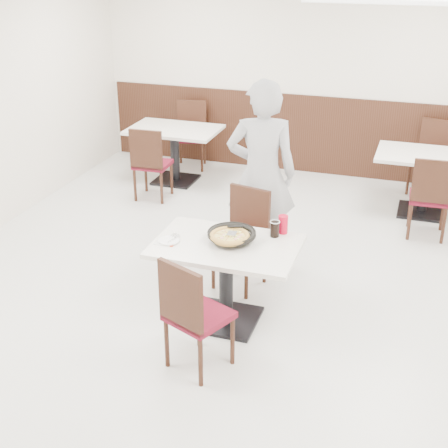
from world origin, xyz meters
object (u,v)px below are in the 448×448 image
(pizza_pan, at_px, (232,237))
(pizza, at_px, (230,238))
(side_plate, at_px, (169,241))
(bg_chair_right_far, at_px, (429,159))
(cola_glass, at_px, (275,229))
(red_cup, at_px, (283,224))
(chair_far, at_px, (240,241))
(bg_chair_left_far, at_px, (191,136))
(main_table, at_px, (226,283))
(diner_person, at_px, (261,175))
(bg_chair_left_near, at_px, (153,163))
(chair_near, at_px, (199,313))
(bg_table_right, at_px, (425,184))
(bg_chair_right_near, at_px, (429,196))
(bg_table_left, at_px, (175,155))

(pizza_pan, relative_size, pizza, 1.12)
(side_plate, relative_size, bg_chair_right_far, 0.19)
(side_plate, distance_m, cola_glass, 0.90)
(red_cup, bearing_deg, chair_far, 150.19)
(pizza_pan, height_order, bg_chair_left_far, bg_chair_left_far)
(cola_glass, bearing_deg, pizza_pan, -147.09)
(main_table, xyz_separation_m, bg_chair_left_far, (-1.75, 3.70, 0.10))
(side_plate, xyz_separation_m, diner_person, (0.44, 1.31, 0.19))
(chair_far, height_order, pizza_pan, chair_far)
(pizza_pan, distance_m, bg_chair_left_far, 4.05)
(main_table, relative_size, bg_chair_right_far, 1.26)
(diner_person, xyz_separation_m, bg_chair_left_near, (-1.76, 1.25, -0.47))
(main_table, distance_m, chair_near, 0.66)
(red_cup, height_order, bg_table_right, red_cup)
(pizza_pan, xyz_separation_m, pizza, (0.00, -0.06, 0.02))
(chair_near, distance_m, chair_far, 1.29)
(cola_glass, distance_m, bg_chair_left_far, 4.03)
(side_plate, distance_m, red_cup, 0.98)
(side_plate, height_order, bg_table_right, side_plate)
(side_plate, xyz_separation_m, bg_chair_left_near, (-1.32, 2.55, -0.28))
(chair_near, xyz_separation_m, side_plate, (-0.47, 0.55, 0.28))
(chair_far, height_order, side_plate, chair_far)
(red_cup, bearing_deg, bg_chair_right_far, 71.06)
(chair_far, relative_size, bg_chair_left_near, 1.00)
(cola_glass, distance_m, bg_chair_right_near, 2.47)
(chair_far, xyz_separation_m, bg_chair_left_near, (-1.71, 1.82, 0.00))
(red_cup, distance_m, bg_table_left, 3.51)
(bg_chair_right_near, distance_m, bg_chair_right_far, 1.34)
(bg_chair_left_near, relative_size, bg_chair_left_far, 1.00)
(bg_table_left, distance_m, bg_chair_left_far, 0.61)
(pizza, relative_size, bg_chair_right_far, 0.31)
(diner_person, bearing_deg, side_plate, 56.12)
(bg_table_left, relative_size, bg_chair_left_near, 1.26)
(pizza, relative_size, bg_chair_right_near, 0.31)
(bg_table_right, xyz_separation_m, bg_chair_right_far, (0.02, 0.70, 0.10))
(cola_glass, height_order, bg_chair_left_far, bg_chair_left_far)
(side_plate, distance_m, bg_chair_right_near, 3.23)
(main_table, distance_m, bg_table_left, 3.56)
(pizza_pan, distance_m, side_plate, 0.53)
(bg_chair_right_near, xyz_separation_m, bg_chair_right_far, (-0.04, 1.34, 0.00))
(chair_far, relative_size, cola_glass, 7.31)
(bg_chair_right_near, bearing_deg, pizza_pan, -126.42)
(pizza, bearing_deg, side_plate, -167.17)
(bg_chair_left_near, bearing_deg, diner_person, -37.80)
(diner_person, bearing_deg, bg_table_left, -62.97)
(bg_chair_right_near, bearing_deg, bg_table_left, 165.40)
(pizza, distance_m, bg_chair_left_far, 4.11)
(bg_chair_left_near, xyz_separation_m, bg_chair_left_far, (0.04, 1.25, 0.00))
(bg_chair_left_near, height_order, bg_table_right, bg_chair_left_near)
(pizza, xyz_separation_m, side_plate, (-0.50, -0.11, -0.05))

